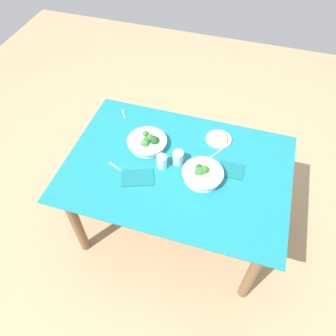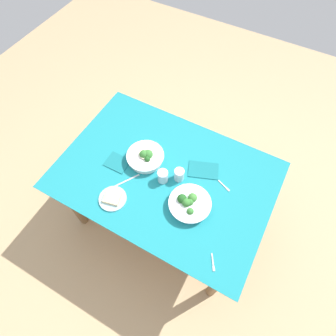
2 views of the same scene
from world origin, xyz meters
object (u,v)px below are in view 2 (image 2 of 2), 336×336
water_glass_side (163,176)px  fork_by_far_bowl (213,263)px  table_knife_left (126,181)px  napkin_folded_lower (117,163)px  bread_side_plate (113,198)px  fork_by_near_bowl (224,186)px  broccoli_bowl_near (146,157)px  napkin_folded_upper (203,170)px  broccoli_bowl_far (189,204)px  water_glass_center (179,175)px

water_glass_side → fork_by_far_bowl: size_ratio=1.05×
table_knife_left → napkin_folded_lower: size_ratio=1.24×
bread_side_plate → table_knife_left: size_ratio=0.91×
fork_by_far_bowl → fork_by_near_bowl: bearing=164.1°
water_glass_side → fork_by_near_bowl: bearing=-158.3°
broccoli_bowl_near → napkin_folded_upper: bearing=-163.1°
fork_by_far_bowl → fork_by_near_bowl: size_ratio=0.93×
bread_side_plate → fork_by_near_bowl: bearing=-144.1°
broccoli_bowl_far → fork_by_near_bowl: 0.28m
water_glass_side → table_knife_left: size_ratio=0.48×
napkin_folded_lower → fork_by_far_bowl: bearing=160.7°
napkin_folded_lower → bread_side_plate: bearing=118.1°
broccoli_bowl_near → table_knife_left: 0.21m
broccoli_bowl_near → fork_by_near_bowl: (-0.56, -0.07, -0.04)m
broccoli_bowl_far → broccoli_bowl_near: bearing=-21.5°
fork_by_near_bowl → table_knife_left: 0.66m
bread_side_plate → napkin_folded_upper: bread_side_plate is taller
fork_by_far_bowl → napkin_folded_upper: bearing=178.8°
broccoli_bowl_far → fork_by_far_bowl: bearing=137.9°
broccoli_bowl_near → fork_by_far_bowl: bearing=149.1°
fork_by_near_bowl → water_glass_side: bearing=-136.0°
broccoli_bowl_far → fork_by_far_bowl: 0.38m
water_glass_center → water_glass_side: bearing=35.1°
broccoli_bowl_near → fork_by_near_bowl: bearing=-172.7°
bread_side_plate → napkin_folded_lower: bearing=-61.9°
broccoli_bowl_near → fork_by_far_bowl: size_ratio=2.83×
water_glass_center → fork_by_far_bowl: water_glass_center is taller
bread_side_plate → broccoli_bowl_far: bearing=-156.7°
napkin_folded_upper → napkin_folded_lower: size_ratio=1.28×
broccoli_bowl_far → bread_side_plate: (0.45, 0.19, -0.02)m
broccoli_bowl_far → water_glass_center: bearing=-44.7°
water_glass_center → table_knife_left: (0.30, 0.19, -0.05)m
fork_by_far_bowl → table_knife_left: (0.73, -0.21, -0.00)m
broccoli_bowl_far → water_glass_center: 0.21m
fork_by_far_bowl → napkin_folded_lower: napkin_folded_lower is taller
water_glass_side → fork_by_far_bowl: water_glass_side is taller
broccoli_bowl_near → fork_by_near_bowl: size_ratio=2.63×
broccoli_bowl_near → bread_side_plate: 0.36m
broccoli_bowl_near → fork_by_far_bowl: (-0.70, 0.42, -0.04)m
broccoli_bowl_near → bread_side_plate: (0.03, 0.36, -0.03)m
broccoli_bowl_far → napkin_folded_lower: 0.59m
broccoli_bowl_far → table_knife_left: size_ratio=1.36×
bread_side_plate → fork_by_far_bowl: (-0.73, 0.06, -0.01)m
fork_by_near_bowl → table_knife_left: bearing=-132.4°
broccoli_bowl_near → water_glass_side: (-0.18, 0.08, 0.01)m
water_glass_center → fork_by_far_bowl: 0.59m
water_glass_center → broccoli_bowl_far: bearing=135.3°
broccoli_bowl_far → broccoli_bowl_near: size_ratio=1.05×
broccoli_bowl_far → napkin_folded_lower: broccoli_bowl_far is taller
broccoli_bowl_far → broccoli_bowl_near: 0.45m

